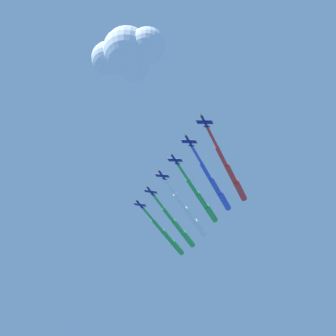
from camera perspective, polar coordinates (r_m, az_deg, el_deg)
jet_lead at (r=243.16m, az=8.22°, el=-0.92°), size 12.92×74.78×4.55m
jet_port_inner at (r=251.92m, az=6.19°, el=-2.50°), size 12.85×71.13×4.53m
jet_starboard_inner at (r=262.20m, az=4.46°, el=-4.30°), size 13.14×70.24×4.49m
jet_port_mid at (r=276.76m, az=2.98°, el=-6.26°), size 12.70×75.51×4.52m
jet_starboard_mid at (r=287.56m, az=1.46°, el=-7.78°), size 12.79×74.21×4.57m
jet_port_outer at (r=298.88m, az=0.05°, el=-8.97°), size 13.07×72.28×4.53m
cloud_puff at (r=206.93m, az=-5.08°, el=14.62°), size 35.44×29.00×23.89m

